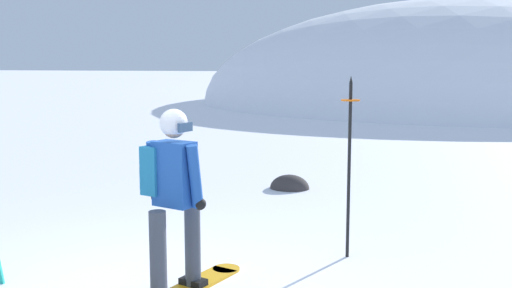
# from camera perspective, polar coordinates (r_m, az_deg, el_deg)

# --- Properties ---
(ridge_peak_main) EXTENTS (28.22, 25.40, 10.98)m
(ridge_peak_main) POSITION_cam_1_polar(r_m,az_deg,el_deg) (33.45, 19.55, 3.79)
(ridge_peak_main) COLOR white
(ridge_peak_main) RESTS_ON ground
(snowboarder_main) EXTENTS (0.70, 1.78, 1.71)m
(snowboarder_main) POSITION_cam_1_polar(r_m,az_deg,el_deg) (5.32, -8.15, -5.14)
(snowboarder_main) COLOR orange
(snowboarder_main) RESTS_ON ground
(piste_marker_near) EXTENTS (0.20, 0.20, 1.98)m
(piste_marker_near) POSITION_cam_1_polar(r_m,az_deg,el_deg) (6.35, 9.09, -1.10)
(piste_marker_near) COLOR black
(piste_marker_near) RESTS_ON ground
(rock_mid) EXTENTS (0.67, 0.57, 0.47)m
(rock_mid) POSITION_cam_1_polar(r_m,az_deg,el_deg) (9.98, 3.29, -4.35)
(rock_mid) COLOR #383333
(rock_mid) RESTS_ON ground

